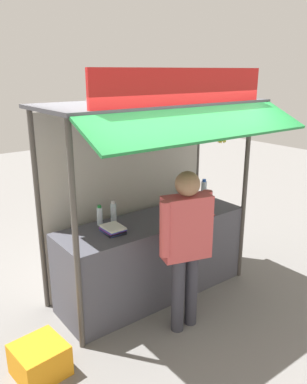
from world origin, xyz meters
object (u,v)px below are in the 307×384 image
(water_bottle_far_right, at_px, (113,212))
(vendor_person, at_px, (186,238))
(banana_bunch_leftmost, at_px, (170,138))
(water_bottle_center, at_px, (191,194))
(plastic_crate, at_px, (40,360))
(water_bottle_back_right, at_px, (204,190))
(banana_bunch_inner_right, at_px, (222,135))
(magazine_stack_far_left, at_px, (202,214))
(banana_bunch_rightmost, at_px, (240,129))
(water_bottle_front_left, at_px, (100,216))
(magazine_stack_back_left, at_px, (113,229))
(banana_bunch_inner_left, at_px, (138,145))

(water_bottle_far_right, xyz_separation_m, vendor_person, (0.26, -1.00, -0.04))
(banana_bunch_leftmost, bearing_deg, water_bottle_far_right, 110.07)
(water_bottle_far_right, height_order, water_bottle_center, water_bottle_far_right)
(water_bottle_far_right, bearing_deg, plastic_crate, -150.41)
(water_bottle_back_right, relative_size, banana_bunch_inner_right, 0.85)
(water_bottle_back_right, height_order, magazine_stack_far_left, water_bottle_back_right)
(water_bottle_back_right, distance_m, banana_bunch_rightmost, 1.16)
(vendor_person, xyz_separation_m, plastic_crate, (-1.54, 0.28, -0.91))
(water_bottle_center, xyz_separation_m, plastic_crate, (-2.52, -0.72, -0.94))
(water_bottle_far_right, relative_size, vendor_person, 0.14)
(water_bottle_front_left, bearing_deg, magazine_stack_back_left, -88.67)
(water_bottle_back_right, xyz_separation_m, magazine_stack_far_left, (-0.47, -0.46, -0.11))
(magazine_stack_back_left, bearing_deg, banana_bunch_leftmost, -44.73)
(banana_bunch_rightmost, height_order, vendor_person, banana_bunch_rightmost)
(water_bottle_far_right, height_order, banana_bunch_inner_right, banana_bunch_inner_right)
(water_bottle_back_right, height_order, banana_bunch_leftmost, banana_bunch_leftmost)
(banana_bunch_inner_right, height_order, plastic_crate, banana_bunch_inner_right)
(water_bottle_front_left, distance_m, magazine_stack_far_left, 1.27)
(plastic_crate, bearing_deg, banana_bunch_inner_right, 0.14)
(magazine_stack_far_left, height_order, banana_bunch_inner_right, banana_bunch_inner_right)
(banana_bunch_inner_right, bearing_deg, magazine_stack_back_left, 159.84)
(water_bottle_front_left, xyz_separation_m, plastic_crate, (-1.09, -0.73, -0.95))
(water_bottle_far_right, bearing_deg, magazine_stack_far_left, -26.69)
(water_bottle_far_right, height_order, water_bottle_back_right, water_bottle_back_right)
(banana_bunch_rightmost, bearing_deg, water_bottle_front_left, 154.61)
(water_bottle_center, height_order, magazine_stack_far_left, water_bottle_center)
(banana_bunch_inner_right, xyz_separation_m, vendor_person, (-0.76, -0.28, -0.95))
(banana_bunch_inner_right, bearing_deg, water_bottle_center, 72.56)
(magazine_stack_far_left, bearing_deg, banana_bunch_inner_right, -80.71)
(vendor_person, relative_size, plastic_crate, 4.01)
(banana_bunch_inner_left, distance_m, banana_bunch_rightmost, 1.46)
(banana_bunch_leftmost, bearing_deg, plastic_crate, -179.77)
(banana_bunch_leftmost, distance_m, vendor_person, 1.03)
(banana_bunch_inner_left, height_order, banana_bunch_rightmost, same)
(water_bottle_front_left, xyz_separation_m, banana_bunch_inner_left, (0.05, -0.72, 0.93))
(magazine_stack_far_left, distance_m, banana_bunch_leftmost, 1.29)
(banana_bunch_inner_left, height_order, banana_bunch_inner_right, same)
(water_bottle_center, relative_size, water_bottle_back_right, 0.79)
(water_bottle_far_right, bearing_deg, water_bottle_center, -0.47)
(water_bottle_far_right, relative_size, magazine_stack_back_left, 0.90)
(water_bottle_front_left, bearing_deg, magazine_stack_far_left, -22.83)
(water_bottle_back_right, bearing_deg, banana_bunch_inner_right, -122.40)
(water_bottle_center, relative_size, magazine_stack_far_left, 0.83)
(vendor_person, bearing_deg, water_bottle_center, -118.62)
(water_bottle_far_right, bearing_deg, banana_bunch_leftmost, -69.93)
(banana_bunch_rightmost, relative_size, plastic_crate, 0.64)
(magazine_stack_far_left, relative_size, banana_bunch_leftmost, 0.94)
(banana_bunch_inner_left, bearing_deg, banana_bunch_rightmost, -0.06)
(water_bottle_center, distance_m, vendor_person, 1.40)
(magazine_stack_back_left, distance_m, banana_bunch_inner_right, 1.61)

